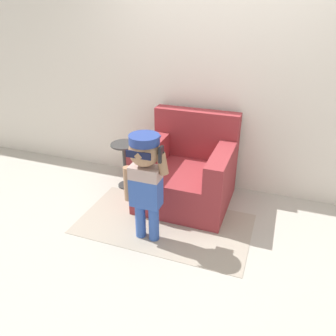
% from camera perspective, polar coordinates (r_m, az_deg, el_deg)
% --- Properties ---
extents(ground_plane, '(10.00, 10.00, 0.00)m').
position_cam_1_polar(ground_plane, '(3.41, 5.31, -8.17)').
color(ground_plane, '#ADA89E').
extents(wall_back, '(10.00, 0.05, 2.60)m').
position_cam_1_polar(wall_back, '(3.56, 9.44, 16.01)').
color(wall_back, silver).
rests_on(wall_back, ground_plane).
extents(armchair, '(0.93, 0.87, 0.93)m').
position_cam_1_polar(armchair, '(3.49, 3.39, -0.91)').
color(armchair, maroon).
rests_on(armchair, ground_plane).
extents(person_child, '(0.41, 0.31, 1.01)m').
position_cam_1_polar(person_child, '(2.75, -4.01, -0.84)').
color(person_child, '#3356AD').
rests_on(person_child, ground_plane).
extents(side_table, '(0.31, 0.31, 0.54)m').
position_cam_1_polar(side_table, '(3.78, -7.45, 1.19)').
color(side_table, '#333333').
rests_on(side_table, ground_plane).
extents(rug, '(1.67, 0.92, 0.01)m').
position_cam_1_polar(rug, '(3.27, -0.67, -9.65)').
color(rug, '#9E9384').
rests_on(rug, ground_plane).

